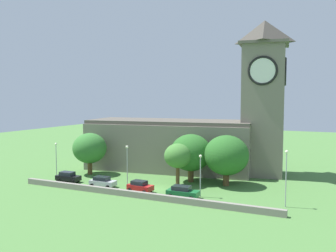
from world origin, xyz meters
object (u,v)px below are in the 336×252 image
object	(u,v)px
streetlamp_central	(200,168)
tree_churchyard	(191,153)
tree_riverside_east	(90,148)
streetlamp_east_mid	(286,170)
car_green	(183,192)
streetlamp_west_end	(56,154)
car_red	(140,186)
car_black	(68,177)
tree_riverside_west	(178,156)
car_silver	(103,182)
streetlamp_west_mid	(127,159)
tree_by_tower	(226,155)
church	(195,132)

from	to	relation	value
streetlamp_central	tree_churchyard	size ratio (longest dim) A/B	0.76
tree_riverside_east	streetlamp_east_mid	bearing A→B (deg)	-9.42
car_green	streetlamp_west_end	distance (m)	26.57
streetlamp_east_mid	car_red	bearing A→B (deg)	-176.64
car_black	tree_riverside_west	distance (m)	19.65
car_red	streetlamp_east_mid	distance (m)	22.07
car_red	streetlamp_central	size ratio (longest dim) A/B	0.66
car_silver	tree_churchyard	xyz separation A→B (m)	(11.86, 9.53, 4.25)
streetlamp_west_end	streetlamp_west_mid	xyz separation A→B (m)	(15.63, -0.86, 0.27)
streetlamp_east_mid	tree_by_tower	size ratio (longest dim) A/B	0.91
car_red	tree_by_tower	xyz separation A→B (m)	(11.05, 9.66, 4.21)
tree_churchyard	streetlamp_west_mid	bearing A→B (deg)	-134.28
tree_riverside_west	church	bearing A→B (deg)	98.06
car_silver	streetlamp_west_mid	world-z (taller)	streetlamp_west_mid
church	streetlamp_west_end	world-z (taller)	church
car_black	tree_riverside_west	xyz separation A→B (m)	(18.37, 5.64, 4.08)
car_black	streetlamp_central	world-z (taller)	streetlamp_central
car_green	tree_riverside_east	distance (m)	23.99
car_black	car_red	distance (m)	14.65
church	car_black	xyz separation A→B (m)	(-16.50, -18.88, -6.90)
car_black	tree_by_tower	size ratio (longest dim) A/B	0.52
streetlamp_west_mid	tree_by_tower	world-z (taller)	tree_by_tower
church	streetlamp_central	bearing A→B (deg)	-67.19
car_green	tree_by_tower	xyz separation A→B (m)	(3.74, 9.95, 4.20)
church	streetlamp_west_mid	world-z (taller)	church
car_black	streetlamp_east_mid	size ratio (longest dim) A/B	0.57
car_silver	streetlamp_west_mid	xyz separation A→B (m)	(3.91, 1.38, 3.77)
streetlamp_east_mid	tree_by_tower	distance (m)	13.50
streetlamp_east_mid	tree_riverside_west	xyz separation A→B (m)	(-17.90, 4.92, -0.10)
streetlamp_west_end	tree_churchyard	bearing A→B (deg)	17.18
car_silver	car_red	distance (m)	7.16
streetlamp_east_mid	tree_riverside_east	xyz separation A→B (m)	(-36.68, 6.08, -0.06)
streetlamp_east_mid	tree_churchyard	size ratio (longest dim) A/B	0.93
tree_by_tower	tree_riverside_west	distance (m)	8.10
tree_by_tower	tree_churchyard	size ratio (longest dim) A/B	1.01
church	tree_churchyard	distance (m)	10.45
car_green	streetlamp_west_mid	size ratio (longest dim) A/B	0.69
streetlamp_west_end	car_black	bearing A→B (deg)	-24.07
car_black	car_silver	xyz separation A→B (m)	(7.48, -0.34, -0.05)
car_silver	car_black	bearing A→B (deg)	177.41
car_silver	car_red	world-z (taller)	car_red
streetlamp_west_mid	tree_by_tower	distance (m)	16.43
tree_by_tower	tree_riverside_west	size ratio (longest dim) A/B	1.20
car_red	tree_churchyard	world-z (taller)	tree_churchyard
streetlamp_west_end	tree_riverside_west	bearing A→B (deg)	9.38
car_black	streetlamp_east_mid	world-z (taller)	streetlamp_east_mid
streetlamp_west_mid	streetlamp_central	xyz separation A→B (m)	(12.78, -0.39, -0.34)
car_silver	tree_by_tower	world-z (taller)	tree_by_tower
car_black	tree_riverside_west	world-z (taller)	tree_riverside_west
streetlamp_west_mid	car_silver	bearing A→B (deg)	-160.58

